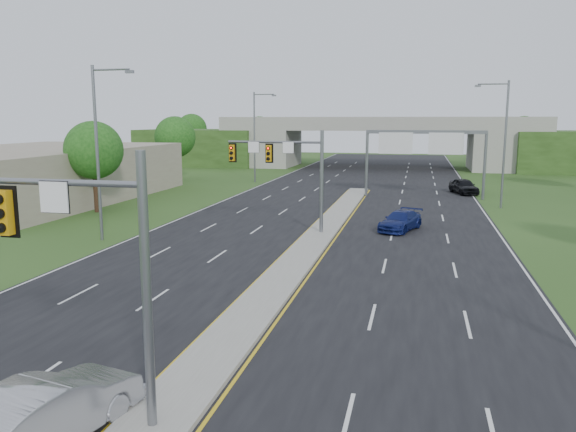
{
  "coord_description": "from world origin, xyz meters",
  "views": [
    {
      "loc": [
        6.23,
        -11.85,
        7.69
      ],
      "look_at": [
        0.08,
        14.7,
        3.0
      ],
      "focal_mm": 35.0,
      "sensor_mm": 36.0,
      "label": 1
    }
  ],
  "objects_px": {
    "overpass": "(379,146)",
    "car_far_c": "(464,186)",
    "signal_mast_far": "(288,164)",
    "sign_gantry": "(423,145)",
    "signal_mast_near": "(58,243)",
    "car_silver": "(48,412)",
    "car_far_b": "(400,221)"
  },
  "relations": [
    {
      "from": "sign_gantry",
      "to": "car_silver",
      "type": "height_order",
      "value": "sign_gantry"
    },
    {
      "from": "signal_mast_far",
      "to": "overpass",
      "type": "distance_m",
      "value": 55.13
    },
    {
      "from": "overpass",
      "to": "car_far_c",
      "type": "relative_size",
      "value": 17.0
    },
    {
      "from": "car_silver",
      "to": "car_far_b",
      "type": "relative_size",
      "value": 1.08
    },
    {
      "from": "overpass",
      "to": "car_far_b",
      "type": "xyz_separation_m",
      "value": [
        5.19,
        -52.41,
        -2.86
      ]
    },
    {
      "from": "signal_mast_near",
      "to": "signal_mast_far",
      "type": "height_order",
      "value": "same"
    },
    {
      "from": "car_silver",
      "to": "car_far_b",
      "type": "height_order",
      "value": "car_silver"
    },
    {
      "from": "overpass",
      "to": "car_silver",
      "type": "relative_size",
      "value": 15.92
    },
    {
      "from": "car_far_c",
      "to": "overpass",
      "type": "bearing_deg",
      "value": 92.32
    },
    {
      "from": "signal_mast_near",
      "to": "car_silver",
      "type": "bearing_deg",
      "value": -81.68
    },
    {
      "from": "sign_gantry",
      "to": "signal_mast_near",
      "type": "bearing_deg",
      "value": -101.25
    },
    {
      "from": "car_silver",
      "to": "sign_gantry",
      "type": "bearing_deg",
      "value": -88.65
    },
    {
      "from": "car_silver",
      "to": "car_far_b",
      "type": "xyz_separation_m",
      "value": [
        7.3,
        28.7,
        -0.15
      ]
    },
    {
      "from": "signal_mast_near",
      "to": "overpass",
      "type": "distance_m",
      "value": 80.11
    },
    {
      "from": "signal_mast_far",
      "to": "car_far_b",
      "type": "bearing_deg",
      "value": 19.65
    },
    {
      "from": "signal_mast_far",
      "to": "sign_gantry",
      "type": "xyz_separation_m",
      "value": [
        8.95,
        19.99,
        0.51
      ]
    },
    {
      "from": "signal_mast_far",
      "to": "car_far_c",
      "type": "distance_m",
      "value": 27.91
    },
    {
      "from": "signal_mast_near",
      "to": "signal_mast_far",
      "type": "xyz_separation_m",
      "value": [
        0.0,
        25.0,
        0.0
      ]
    },
    {
      "from": "overpass",
      "to": "car_far_b",
      "type": "distance_m",
      "value": 52.75
    },
    {
      "from": "signal_mast_near",
      "to": "sign_gantry",
      "type": "height_order",
      "value": "signal_mast_near"
    },
    {
      "from": "sign_gantry",
      "to": "car_far_c",
      "type": "xyz_separation_m",
      "value": [
        4.32,
        4.25,
        -4.42
      ]
    },
    {
      "from": "car_far_c",
      "to": "sign_gantry",
      "type": "bearing_deg",
      "value": -152.74
    },
    {
      "from": "signal_mast_far",
      "to": "car_far_b",
      "type": "distance_m",
      "value": 8.88
    },
    {
      "from": "sign_gantry",
      "to": "car_far_b",
      "type": "xyz_separation_m",
      "value": [
        -1.49,
        -17.33,
        -4.54
      ]
    },
    {
      "from": "signal_mast_near",
      "to": "car_far_b",
      "type": "bearing_deg",
      "value": 74.92
    },
    {
      "from": "signal_mast_far",
      "to": "sign_gantry",
      "type": "height_order",
      "value": "signal_mast_far"
    },
    {
      "from": "signal_mast_near",
      "to": "car_silver",
      "type": "xyz_separation_m",
      "value": [
        0.15,
        -1.04,
        -3.88
      ]
    },
    {
      "from": "sign_gantry",
      "to": "overpass",
      "type": "bearing_deg",
      "value": 100.79
    },
    {
      "from": "signal_mast_far",
      "to": "car_far_c",
      "type": "height_order",
      "value": "signal_mast_far"
    },
    {
      "from": "car_silver",
      "to": "signal_mast_near",
      "type": "bearing_deg",
      "value": -69.52
    },
    {
      "from": "signal_mast_near",
      "to": "signal_mast_far",
      "type": "bearing_deg",
      "value": 90.0
    },
    {
      "from": "signal_mast_near",
      "to": "car_silver",
      "type": "height_order",
      "value": "signal_mast_near"
    }
  ]
}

